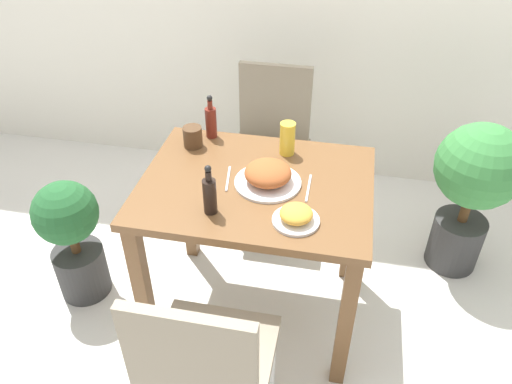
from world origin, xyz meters
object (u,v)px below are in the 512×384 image
(chair_far, at_px, (271,139))
(condiment_bottle, at_px, (210,194))
(drink_cup, at_px, (193,137))
(potted_plant_right, at_px, (474,184))
(juice_glass, at_px, (287,139))
(side_plate, at_px, (296,216))
(chair_near, at_px, (205,366))
(sauce_bottle, at_px, (211,121))
(food_plate, at_px, (268,175))
(potted_plant_left, at_px, (72,236))

(chair_far, distance_m, condiment_bottle, 1.02)
(drink_cup, xyz_separation_m, potted_plant_right, (1.31, 0.30, -0.29))
(drink_cup, distance_m, juice_glass, 0.42)
(side_plate, relative_size, drink_cup, 1.87)
(chair_near, distance_m, sauce_bottle, 1.10)
(chair_near, distance_m, chair_far, 1.45)
(side_plate, height_order, sauce_bottle, sauce_bottle)
(chair_far, height_order, condiment_bottle, condiment_bottle)
(drink_cup, bearing_deg, condiment_bottle, -65.13)
(chair_near, relative_size, food_plate, 3.36)
(chair_near, xyz_separation_m, side_plate, (0.22, 0.49, 0.28))
(chair_near, bearing_deg, side_plate, -114.38)
(side_plate, xyz_separation_m, potted_plant_right, (0.79, 0.74, -0.27))
(chair_near, height_order, sauce_bottle, sauce_bottle)
(sauce_bottle, bearing_deg, potted_plant_right, 9.35)
(chair_near, bearing_deg, condiment_bottle, -78.33)
(sauce_bottle, xyz_separation_m, potted_plant_left, (-0.61, -0.37, -0.48))
(side_plate, height_order, potted_plant_right, potted_plant_right)
(chair_near, relative_size, side_plate, 5.18)
(chair_near, distance_m, potted_plant_right, 1.59)
(sauce_bottle, xyz_separation_m, condiment_bottle, (0.14, -0.53, 0.00))
(food_plate, relative_size, juice_glass, 1.83)
(chair_far, height_order, potted_plant_left, chair_far)
(chair_far, bearing_deg, chair_near, -88.58)
(juice_glass, bearing_deg, side_plate, -77.38)
(chair_far, relative_size, potted_plant_right, 1.08)
(drink_cup, bearing_deg, chair_far, 63.32)
(sauce_bottle, bearing_deg, side_plate, -48.69)
(food_plate, distance_m, sauce_bottle, 0.45)
(drink_cup, xyz_separation_m, sauce_bottle, (0.06, 0.10, 0.03))
(side_plate, bearing_deg, food_plate, 123.60)
(chair_far, bearing_deg, potted_plant_right, -12.26)
(juice_glass, bearing_deg, chair_near, -97.22)
(chair_near, xyz_separation_m, sauce_bottle, (-0.24, 1.02, 0.33))
(chair_far, xyz_separation_m, food_plate, (0.11, -0.75, 0.29))
(juice_glass, height_order, condiment_bottle, condiment_bottle)
(food_plate, height_order, side_plate, food_plate)
(drink_cup, relative_size, potted_plant_left, 0.14)
(food_plate, xyz_separation_m, drink_cup, (-0.38, 0.22, 0.01))
(chair_far, height_order, juice_glass, juice_glass)
(side_plate, distance_m, drink_cup, 0.68)
(potted_plant_left, bearing_deg, side_plate, -8.35)
(chair_far, bearing_deg, sauce_bottle, -115.60)
(potted_plant_left, bearing_deg, food_plate, 3.59)
(food_plate, bearing_deg, side_plate, -56.40)
(sauce_bottle, height_order, potted_plant_left, sauce_bottle)
(food_plate, bearing_deg, chair_far, 98.70)
(juice_glass, relative_size, sauce_bottle, 0.71)
(chair_far, bearing_deg, potted_plant_left, -135.34)
(sauce_bottle, height_order, potted_plant_right, sauce_bottle)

